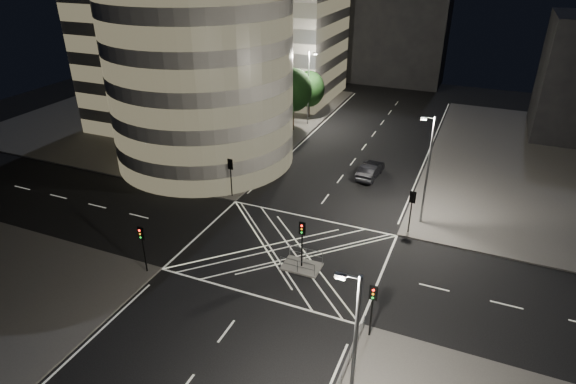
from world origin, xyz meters
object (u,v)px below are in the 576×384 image
at_px(street_lamp_left_near, 248,128).
at_px(traffic_signal_nr, 373,302).
at_px(traffic_signal_fl, 231,171).
at_px(street_lamp_right_near, 353,355).
at_px(traffic_signal_island, 302,236).
at_px(street_lamp_right_far, 427,168).
at_px(traffic_signal_nl, 142,241).
at_px(street_lamp_left_far, 309,86).
at_px(traffic_signal_fr, 412,204).
at_px(sedan, 370,170).
at_px(central_island, 302,266).

bearing_deg(street_lamp_left_near, traffic_signal_nr, -45.87).
height_order(traffic_signal_fl, street_lamp_right_near, street_lamp_right_near).
distance_m(traffic_signal_island, street_lamp_right_far, 13.13).
relative_size(traffic_signal_nl, street_lamp_left_far, 0.40).
height_order(traffic_signal_fl, traffic_signal_nr, same).
xyz_separation_m(traffic_signal_nl, traffic_signal_fr, (17.60, 13.60, 0.00)).
distance_m(street_lamp_left_near, street_lamp_left_far, 18.00).
distance_m(traffic_signal_fr, sedan, 11.80).
height_order(street_lamp_left_near, street_lamp_right_far, same).
bearing_deg(sedan, central_island, 91.37).
bearing_deg(street_lamp_left_near, traffic_signal_nl, -88.06).
height_order(central_island, sedan, sedan).
distance_m(central_island, traffic_signal_island, 2.84).
relative_size(traffic_signal_nl, traffic_signal_fr, 1.00).
relative_size(traffic_signal_fr, traffic_signal_nr, 1.00).
xyz_separation_m(traffic_signal_nl, street_lamp_right_far, (18.24, 15.80, 2.63)).
height_order(traffic_signal_nl, street_lamp_right_near, street_lamp_right_near).
relative_size(street_lamp_left_near, street_lamp_right_near, 1.00).
relative_size(traffic_signal_fl, street_lamp_right_far, 0.40).
relative_size(street_lamp_left_near, street_lamp_right_far, 1.00).
bearing_deg(traffic_signal_fl, traffic_signal_island, -37.54).
bearing_deg(sedan, street_lamp_right_far, 134.32).
bearing_deg(sedan, traffic_signal_island, 91.37).
bearing_deg(street_lamp_right_near, street_lamp_left_near, 125.97).
bearing_deg(traffic_signal_nl, traffic_signal_fl, 90.00).
xyz_separation_m(street_lamp_left_far, street_lamp_right_near, (18.87, -44.00, 0.00)).
bearing_deg(central_island, street_lamp_right_near, -59.25).
height_order(street_lamp_right_far, street_lamp_right_near, same).
bearing_deg(street_lamp_right_far, street_lamp_left_far, 131.94).
bearing_deg(central_island, street_lamp_right_far, 54.70).
bearing_deg(sedan, street_lamp_left_near, 25.24).
distance_m(traffic_signal_fr, traffic_signal_island, 10.73).
height_order(traffic_signal_nr, street_lamp_right_near, street_lamp_right_near).
height_order(traffic_signal_nr, street_lamp_right_far, street_lamp_right_far).
xyz_separation_m(central_island, traffic_signal_nl, (-10.80, -5.30, 2.84)).
bearing_deg(street_lamp_left_far, street_lamp_right_far, -48.06).
distance_m(traffic_signal_nl, sedan, 26.37).
xyz_separation_m(street_lamp_right_near, sedan, (-6.59, 30.77, -4.71)).
distance_m(traffic_signal_fl, traffic_signal_nl, 13.60).
xyz_separation_m(street_lamp_left_near, sedan, (12.28, 4.77, -4.71)).
height_order(street_lamp_left_far, sedan, street_lamp_left_far).
height_order(traffic_signal_nr, traffic_signal_island, same).
distance_m(traffic_signal_nr, sedan, 24.40).
bearing_deg(traffic_signal_fr, street_lamp_right_far, 73.89).
bearing_deg(traffic_signal_fr, traffic_signal_nl, -142.31).
xyz_separation_m(street_lamp_right_far, sedan, (-6.59, 7.77, -4.71)).
distance_m(traffic_signal_fl, traffic_signal_island, 13.62).
bearing_deg(traffic_signal_fl, street_lamp_right_near, -48.76).
distance_m(traffic_signal_fr, traffic_signal_nr, 13.60).
distance_m(traffic_signal_island, street_lamp_right_near, 14.78).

